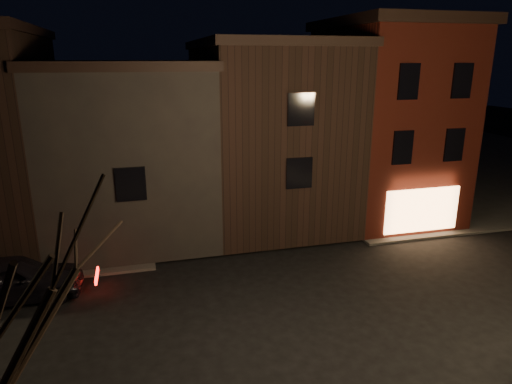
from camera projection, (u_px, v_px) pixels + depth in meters
ground at (310, 316)px, 15.89m from camera, size 120.00×120.00×0.00m
sidewalk_far_right at (442, 161)px, 39.34m from camera, size 30.00×30.00×0.12m
corner_building at (386, 119)px, 25.12m from camera, size 6.50×8.50×10.50m
row_building_a at (268, 131)px, 24.63m from camera, size 7.30×10.30×9.40m
row_building_b at (130, 147)px, 22.99m from camera, size 7.80×10.30×8.40m
parked_car_a at (12, 279)px, 16.72m from camera, size 4.98×2.06×1.69m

